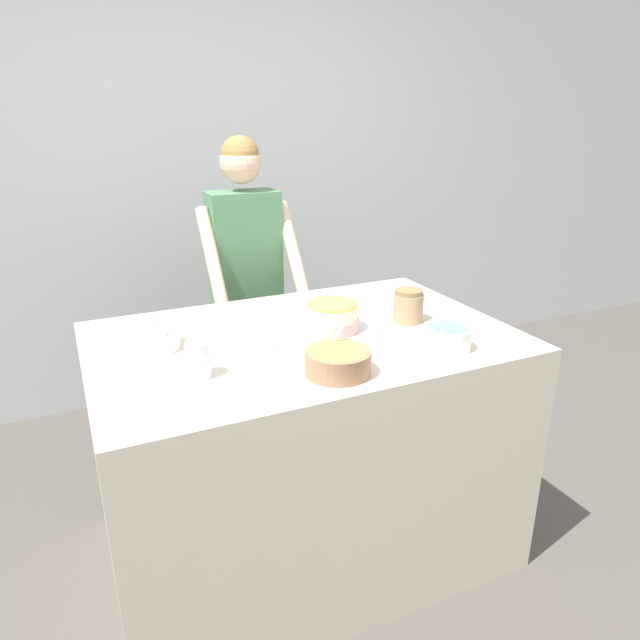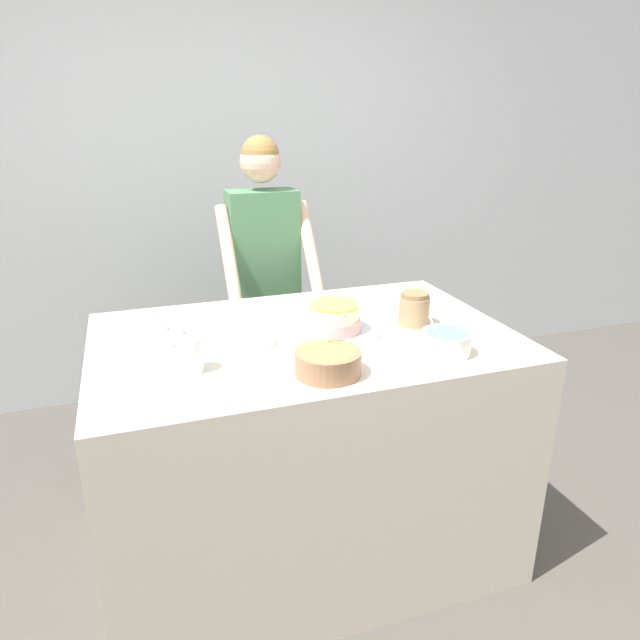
{
  "view_description": "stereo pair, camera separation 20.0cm",
  "coord_description": "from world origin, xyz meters",
  "px_view_note": "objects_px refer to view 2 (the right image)",
  "views": [
    {
      "loc": [
        -0.75,
        -1.27,
        1.69
      ],
      "look_at": [
        0.04,
        0.44,
        1.0
      ],
      "focal_mm": 32.0,
      "sensor_mm": 36.0,
      "label": 1
    },
    {
      "loc": [
        -0.56,
        -1.34,
        1.69
      ],
      "look_at": [
        0.04,
        0.44,
        1.0
      ],
      "focal_mm": 32.0,
      "sensor_mm": 36.0,
      "label": 2
    }
  ],
  "objects_px": {
    "frosting_bowl_blue": "(446,342)",
    "ceramic_plate": "(243,343)",
    "person_baker": "(264,265)",
    "drinking_glass": "(191,355)",
    "cake": "(334,321)",
    "stoneware_jar": "(414,309)",
    "frosting_bowl_pink": "(155,332)",
    "frosting_bowl_olive": "(328,361)"
  },
  "relations": [
    {
      "from": "frosting_bowl_blue",
      "to": "ceramic_plate",
      "type": "height_order",
      "value": "frosting_bowl_blue"
    },
    {
      "from": "person_baker",
      "to": "drinking_glass",
      "type": "height_order",
      "value": "person_baker"
    },
    {
      "from": "cake",
      "to": "stoneware_jar",
      "type": "distance_m",
      "value": 0.32
    },
    {
      "from": "cake",
      "to": "ceramic_plate",
      "type": "xyz_separation_m",
      "value": [
        -0.33,
        0.0,
        -0.04
      ]
    },
    {
      "from": "cake",
      "to": "ceramic_plate",
      "type": "distance_m",
      "value": 0.34
    },
    {
      "from": "frosting_bowl_pink",
      "to": "frosting_bowl_blue",
      "type": "distance_m",
      "value": 1.0
    },
    {
      "from": "person_baker",
      "to": "frosting_bowl_blue",
      "type": "xyz_separation_m",
      "value": [
        0.34,
        -1.14,
        -0.01
      ]
    },
    {
      "from": "person_baker",
      "to": "drinking_glass",
      "type": "distance_m",
      "value": 1.11
    },
    {
      "from": "frosting_bowl_pink",
      "to": "frosting_bowl_blue",
      "type": "bearing_deg",
      "value": -24.91
    },
    {
      "from": "person_baker",
      "to": "cake",
      "type": "height_order",
      "value": "person_baker"
    },
    {
      "from": "person_baker",
      "to": "ceramic_plate",
      "type": "distance_m",
      "value": 0.89
    },
    {
      "from": "cake",
      "to": "frosting_bowl_pink",
      "type": "xyz_separation_m",
      "value": [
        -0.62,
        0.13,
        -0.01
      ]
    },
    {
      "from": "frosting_bowl_blue",
      "to": "drinking_glass",
      "type": "relative_size",
      "value": 1.49
    },
    {
      "from": "frosting_bowl_pink",
      "to": "drinking_glass",
      "type": "relative_size",
      "value": 1.68
    },
    {
      "from": "person_baker",
      "to": "frosting_bowl_pink",
      "type": "height_order",
      "value": "person_baker"
    },
    {
      "from": "cake",
      "to": "frosting_bowl_olive",
      "type": "distance_m",
      "value": 0.34
    },
    {
      "from": "frosting_bowl_pink",
      "to": "person_baker",
      "type": "bearing_deg",
      "value": 51.84
    },
    {
      "from": "drinking_glass",
      "to": "stoneware_jar",
      "type": "height_order",
      "value": "stoneware_jar"
    },
    {
      "from": "frosting_bowl_olive",
      "to": "drinking_glass",
      "type": "bearing_deg",
      "value": 158.49
    },
    {
      "from": "cake",
      "to": "frosting_bowl_blue",
      "type": "bearing_deg",
      "value": -45.78
    },
    {
      "from": "frosting_bowl_olive",
      "to": "drinking_glass",
      "type": "distance_m",
      "value": 0.42
    },
    {
      "from": "frosting_bowl_blue",
      "to": "frosting_bowl_olive",
      "type": "height_order",
      "value": "frosting_bowl_olive"
    },
    {
      "from": "ceramic_plate",
      "to": "stoneware_jar",
      "type": "relative_size",
      "value": 1.77
    },
    {
      "from": "frosting_bowl_blue",
      "to": "drinking_glass",
      "type": "bearing_deg",
      "value": 170.76
    },
    {
      "from": "cake",
      "to": "frosting_bowl_pink",
      "type": "height_order",
      "value": "frosting_bowl_pink"
    },
    {
      "from": "cake",
      "to": "drinking_glass",
      "type": "bearing_deg",
      "value": -163.06
    },
    {
      "from": "frosting_bowl_blue",
      "to": "frosting_bowl_olive",
      "type": "distance_m",
      "value": 0.42
    },
    {
      "from": "stoneware_jar",
      "to": "ceramic_plate",
      "type": "bearing_deg",
      "value": 178.64
    },
    {
      "from": "frosting_bowl_pink",
      "to": "stoneware_jar",
      "type": "xyz_separation_m",
      "value": [
        0.94,
        -0.14,
        0.03
      ]
    },
    {
      "from": "frosting_bowl_olive",
      "to": "stoneware_jar",
      "type": "height_order",
      "value": "frosting_bowl_olive"
    },
    {
      "from": "cake",
      "to": "stoneware_jar",
      "type": "height_order",
      "value": "stoneware_jar"
    },
    {
      "from": "ceramic_plate",
      "to": "stoneware_jar",
      "type": "distance_m",
      "value": 0.65
    },
    {
      "from": "person_baker",
      "to": "frosting_bowl_olive",
      "type": "bearing_deg",
      "value": -93.99
    },
    {
      "from": "cake",
      "to": "frosting_bowl_olive",
      "type": "bearing_deg",
      "value": -113.38
    },
    {
      "from": "frosting_bowl_blue",
      "to": "person_baker",
      "type": "bearing_deg",
      "value": 106.68
    },
    {
      "from": "frosting_bowl_blue",
      "to": "stoneware_jar",
      "type": "bearing_deg",
      "value": 84.21
    },
    {
      "from": "frosting_bowl_blue",
      "to": "frosting_bowl_pink",
      "type": "bearing_deg",
      "value": 155.09
    },
    {
      "from": "frosting_bowl_pink",
      "to": "ceramic_plate",
      "type": "bearing_deg",
      "value": -23.64
    },
    {
      "from": "drinking_glass",
      "to": "ceramic_plate",
      "type": "bearing_deg",
      "value": 39.98
    },
    {
      "from": "ceramic_plate",
      "to": "frosting_bowl_blue",
      "type": "bearing_deg",
      "value": -25.49
    },
    {
      "from": "cake",
      "to": "frosting_bowl_pink",
      "type": "relative_size",
      "value": 1.82
    },
    {
      "from": "drinking_glass",
      "to": "ceramic_plate",
      "type": "xyz_separation_m",
      "value": [
        0.19,
        0.16,
        -0.05
      ]
    }
  ]
}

